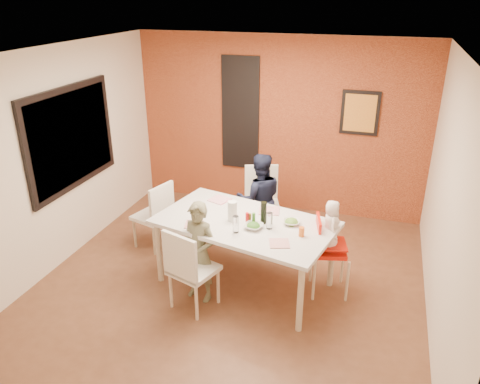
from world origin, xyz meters
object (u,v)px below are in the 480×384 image
(child_near, at_px, (199,252))
(toddler, at_px, (331,226))
(chair_far, at_px, (262,198))
(high_chair, at_px, (327,248))
(wine_bottle, at_px, (264,213))
(dining_table, at_px, (245,227))
(paper_towel_roll, at_px, (232,211))
(child_far, at_px, (259,199))
(chair_left, at_px, (156,212))
(chair_near, at_px, (188,267))

(child_near, distance_m, toddler, 1.50)
(chair_far, bearing_deg, high_chair, -67.04)
(chair_far, bearing_deg, wine_bottle, -94.61)
(dining_table, xyz_separation_m, paper_towel_roll, (-0.14, -0.02, 0.19))
(dining_table, distance_m, child_far, 1.04)
(dining_table, distance_m, toddler, 0.98)
(dining_table, distance_m, paper_towel_roll, 0.24)
(child_near, xyz_separation_m, paper_towel_roll, (0.26, 0.40, 0.36))
(chair_left, xyz_separation_m, high_chair, (2.32, -0.33, 0.05))
(child_far, height_order, toddler, child_far)
(dining_table, relative_size, chair_near, 2.24)
(child_far, bearing_deg, wine_bottle, 86.12)
(high_chair, height_order, child_near, child_near)
(dining_table, relative_size, toddler, 3.68)
(child_far, bearing_deg, chair_far, -104.25)
(chair_left, relative_size, child_far, 0.72)
(wine_bottle, bearing_deg, chair_near, -132.93)
(chair_near, xyz_separation_m, child_near, (0.03, 0.24, 0.05))
(high_chair, bearing_deg, dining_table, 83.41)
(chair_far, bearing_deg, child_near, -119.27)
(high_chair, xyz_separation_m, paper_towel_roll, (-1.08, -0.15, 0.38))
(chair_left, bearing_deg, toddler, 98.29)
(wine_bottle, bearing_deg, child_near, -143.94)
(child_far, xyz_separation_m, wine_bottle, (0.32, -1.00, 0.31))
(wine_bottle, relative_size, paper_towel_roll, 1.08)
(chair_near, bearing_deg, chair_left, -31.67)
(chair_near, distance_m, chair_far, 1.96)
(paper_towel_roll, bearing_deg, chair_left, 158.84)
(toddler, bearing_deg, child_far, 32.62)
(child_near, relative_size, paper_towel_roll, 4.98)
(high_chair, distance_m, child_near, 1.45)
(chair_left, height_order, toddler, toddler)
(chair_near, bearing_deg, high_chair, -131.65)
(chair_far, height_order, wine_bottle, wine_bottle)
(dining_table, relative_size, paper_towel_roll, 9.18)
(dining_table, bearing_deg, high_chair, 7.75)
(dining_table, bearing_deg, chair_far, 96.18)
(child_near, xyz_separation_m, wine_bottle, (0.62, 0.45, 0.37))
(paper_towel_roll, bearing_deg, dining_table, 9.06)
(toddler, xyz_separation_m, paper_towel_roll, (-1.11, -0.16, 0.09))
(high_chair, bearing_deg, chair_near, 105.86)
(chair_left, height_order, high_chair, high_chair)
(dining_table, height_order, high_chair, high_chair)
(high_chair, distance_m, wine_bottle, 0.83)
(chair_left, distance_m, paper_towel_roll, 1.40)
(toddler, bearing_deg, paper_towel_roll, 80.59)
(chair_near, xyz_separation_m, chair_far, (0.29, 1.94, 0.02))
(chair_near, xyz_separation_m, toddler, (1.39, 0.81, 0.32))
(dining_table, bearing_deg, child_near, -133.44)
(chair_near, distance_m, wine_bottle, 1.03)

